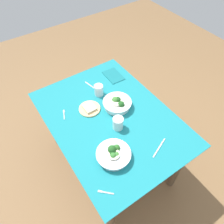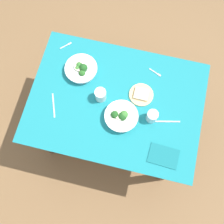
% 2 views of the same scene
% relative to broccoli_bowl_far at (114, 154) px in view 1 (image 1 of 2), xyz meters
% --- Properties ---
extents(ground_plane, '(6.00, 6.00, 0.00)m').
position_rel_broccoli_bowl_far_xyz_m(ground_plane, '(0.31, -0.18, -0.78)').
color(ground_plane, brown).
extents(dining_table, '(1.27, 0.92, 0.74)m').
position_rel_broccoli_bowl_far_xyz_m(dining_table, '(0.31, -0.18, -0.16)').
color(dining_table, '#197A84').
rests_on(dining_table, ground_plane).
extents(broccoli_bowl_far, '(0.24, 0.24, 0.10)m').
position_rel_broccoli_bowl_far_xyz_m(broccoli_bowl_far, '(0.00, 0.00, 0.00)').
color(broccoli_bowl_far, white).
rests_on(broccoli_bowl_far, dining_table).
extents(broccoli_bowl_near, '(0.24, 0.24, 0.10)m').
position_rel_broccoli_bowl_far_xyz_m(broccoli_bowl_near, '(0.37, -0.29, 0.00)').
color(broccoli_bowl_near, white).
rests_on(broccoli_bowl_near, dining_table).
extents(bread_side_plate, '(0.18, 0.18, 0.03)m').
position_rel_broccoli_bowl_far_xyz_m(bread_side_plate, '(0.48, -0.08, -0.02)').
color(bread_side_plate, '#D6B27A').
rests_on(bread_side_plate, dining_table).
extents(water_glass_center, '(0.08, 0.08, 0.10)m').
position_rel_broccoli_bowl_far_xyz_m(water_glass_center, '(0.19, -0.17, 0.02)').
color(water_glass_center, silver).
rests_on(water_glass_center, dining_table).
extents(water_glass_side, '(0.08, 0.08, 0.10)m').
position_rel_broccoli_bowl_far_xyz_m(water_glass_side, '(0.58, -0.24, 0.02)').
color(water_glass_side, silver).
rests_on(water_glass_side, dining_table).
extents(fork_by_far_bowl, '(0.08, 0.08, 0.00)m').
position_rel_broccoli_bowl_far_xyz_m(fork_by_far_bowl, '(-0.18, 0.18, -0.03)').
color(fork_by_far_bowl, '#B7B7BC').
rests_on(fork_by_far_bowl, dining_table).
extents(fork_by_near_bowl, '(0.10, 0.05, 0.00)m').
position_rel_broccoli_bowl_far_xyz_m(fork_by_near_bowl, '(0.55, 0.12, -0.03)').
color(fork_by_near_bowl, '#B7B7BC').
rests_on(fork_by_near_bowl, dining_table).
extents(table_knife_left, '(0.19, 0.05, 0.00)m').
position_rel_broccoli_bowl_far_xyz_m(table_knife_left, '(0.69, -0.24, -0.03)').
color(table_knife_left, '#B7B7BC').
rests_on(table_knife_left, dining_table).
extents(table_knife_right, '(0.08, 0.18, 0.00)m').
position_rel_broccoli_bowl_far_xyz_m(table_knife_right, '(-0.12, -0.31, -0.03)').
color(table_knife_right, '#B7B7BC').
rests_on(table_knife_right, dining_table).
extents(napkin_folded_upper, '(0.21, 0.15, 0.01)m').
position_rel_broccoli_bowl_far_xyz_m(napkin_folded_upper, '(0.72, -0.49, -0.03)').
color(napkin_folded_upper, '#156870').
rests_on(napkin_folded_upper, dining_table).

